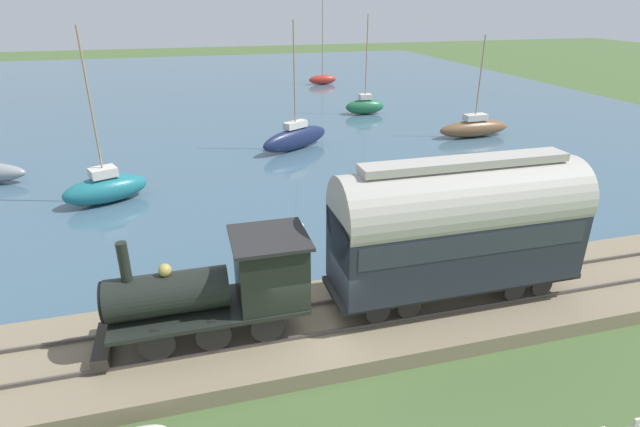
% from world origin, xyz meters
% --- Properties ---
extents(ground_plane, '(200.00, 200.00, 0.00)m').
position_xyz_m(ground_plane, '(0.00, 0.00, 0.00)').
color(ground_plane, '#476033').
extents(harbor_water, '(80.00, 80.00, 0.01)m').
position_xyz_m(harbor_water, '(43.06, 0.00, 0.00)').
color(harbor_water, '#426075').
rests_on(harbor_water, ground).
extents(rail_embankment, '(4.55, 56.00, 0.65)m').
position_xyz_m(rail_embankment, '(0.49, 0.00, 0.27)').
color(rail_embankment, '#84755B').
rests_on(rail_embankment, ground).
extents(steam_locomotive, '(2.15, 6.06, 3.25)m').
position_xyz_m(steam_locomotive, '(0.49, 2.35, 2.28)').
color(steam_locomotive, black).
rests_on(steam_locomotive, rail_embankment).
extents(passenger_coach, '(2.46, 8.20, 4.72)m').
position_xyz_m(passenger_coach, '(0.49, -4.89, 3.23)').
color(passenger_coach, black).
rests_on(passenger_coach, rail_embankment).
extents(sailboat_teal, '(3.14, 4.49, 8.57)m').
position_xyz_m(sailboat_teal, '(13.90, 7.24, 0.78)').
color(sailboat_teal, '#1E707A').
rests_on(sailboat_teal, harbor_water).
extents(sailboat_navy, '(4.06, 5.57, 8.39)m').
position_xyz_m(sailboat_navy, '(20.78, -4.22, 0.84)').
color(sailboat_navy, '#192347').
rests_on(sailboat_navy, harbor_water).
extents(sailboat_brown, '(1.61, 5.76, 7.28)m').
position_xyz_m(sailboat_brown, '(20.55, -17.87, 0.71)').
color(sailboat_brown, brown).
rests_on(sailboat_brown, harbor_water).
extents(sailboat_red, '(1.17, 3.40, 9.56)m').
position_xyz_m(sailboat_red, '(47.21, -13.46, 0.65)').
color(sailboat_red, '#B72D23').
rests_on(sailboat_red, harbor_water).
extents(sailboat_green, '(1.50, 3.59, 8.38)m').
position_xyz_m(sailboat_green, '(30.21, -12.70, 0.76)').
color(sailboat_green, '#236B42').
rests_on(sailboat_green, harbor_water).
extents(rowboat_far_out, '(1.81, 1.88, 0.39)m').
position_xyz_m(rowboat_far_out, '(7.62, -1.01, 0.21)').
color(rowboat_far_out, beige).
rests_on(rowboat_far_out, harbor_water).
extents(rowboat_near_shore, '(1.23, 2.62, 0.31)m').
position_xyz_m(rowboat_near_shore, '(9.48, -10.62, 0.16)').
color(rowboat_near_shore, beige).
rests_on(rowboat_near_shore, harbor_water).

